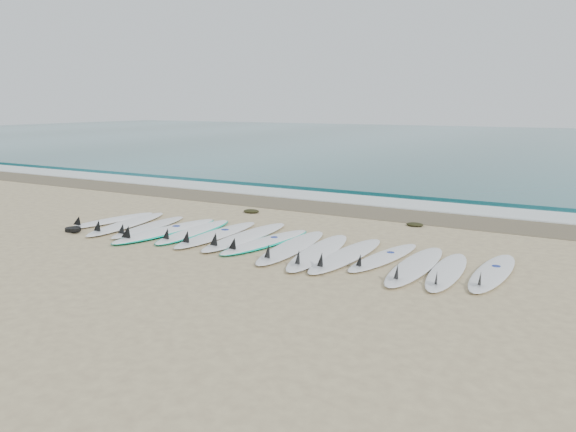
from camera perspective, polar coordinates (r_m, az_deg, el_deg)
The scene contains 23 objects.
ground at distance 10.80m, azimuth -2.26°, elevation -2.89°, with size 120.00×120.00×0.00m, color tan.
ocean at distance 41.85m, azimuth 21.97°, elevation 6.91°, with size 120.00×55.00×0.03m, color #1C5F66.
wet_sand_band at distance 14.37m, azimuth 6.35°, elevation 0.65°, with size 120.00×1.80×0.01m, color brown.
foam_band at distance 15.64m, azimuth 8.37°, elevation 1.53°, with size 120.00×1.40×0.04m, color silver.
wave_crest at distance 17.03m, azimuth 10.20°, elevation 2.37°, with size 120.00×1.00×0.10m, color #1C5F66.
surfboard_0 at distance 13.37m, azimuth -17.71°, elevation -0.43°, with size 0.79×2.37×0.30m.
surfboard_1 at distance 12.84m, azimuth -16.18°, elevation -0.77°, with size 0.98×2.75×0.34m.
surfboard_2 at distance 12.43m, azimuth -14.07°, elevation -1.08°, with size 0.76×2.47×0.31m.
surfboard_3 at distance 11.98m, azimuth -12.36°, elevation -1.47°, with size 0.93×2.89×0.36m.
surfboard_4 at distance 11.81m, azimuth -9.62°, elevation -1.57°, with size 0.80×2.57×0.32m.
surfboard_5 at distance 11.44m, azimuth -7.39°, elevation -1.87°, with size 0.60×2.71×0.35m.
surfboard_6 at distance 11.18m, azimuth -4.47°, elevation -2.10°, with size 0.60×2.86×0.37m.
surfboard_7 at distance 10.80m, azimuth -2.36°, elevation -2.63°, with size 0.97×2.59×0.32m.
surfboard_8 at distance 10.35m, azimuth 0.27°, elevation -3.17°, with size 0.82×2.82×0.36m.
surfboard_9 at distance 10.02m, azimuth 3.03°, elevation -3.67°, with size 0.91×2.85×0.36m.
surfboard_10 at distance 9.85m, azimuth 5.84°, elevation -3.99°, with size 0.64×2.73×0.35m.
surfboard_11 at distance 9.84m, azimuth 9.58°, elevation -4.16°, with size 0.81×2.35×0.30m.
surfboard_12 at distance 9.40m, azimuth 12.71°, elevation -4.97°, with size 0.55×2.65×0.34m.
surfboard_13 at distance 9.25m, azimuth 15.79°, elevation -5.45°, with size 0.62×2.36×0.30m.
surfboard_14 at distance 9.40m, azimuth 20.01°, elevation -5.42°, with size 0.59×2.44×0.31m.
seaweed_near at distance 13.93m, azimuth -3.74°, elevation 0.50°, with size 0.41×0.32×0.08m, color black.
seaweed_far at distance 12.70m, azimuth 12.75°, elevation -0.84°, with size 0.38×0.30×0.07m, color black.
leash_coil at distance 12.67m, azimuth -20.96°, elevation -1.28°, with size 0.46×0.36×0.11m.
Camera 1 is at (5.51, -8.90, 2.66)m, focal length 35.00 mm.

